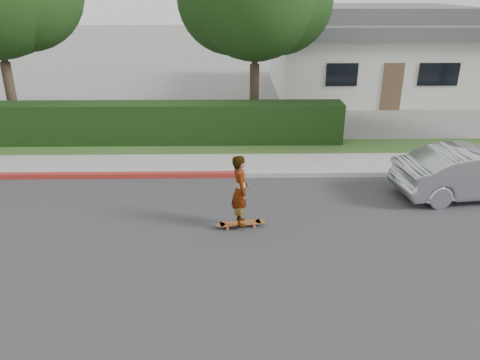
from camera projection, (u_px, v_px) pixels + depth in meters
The scene contains 11 objects.
ground at pixel (203, 250), 10.09m from camera, with size 120.00×120.00×0.00m, color slate.
road at pixel (203, 249), 10.09m from camera, with size 60.00×8.00×0.01m, color #2D2D30.
curb_far at pixel (211, 175), 13.84m from camera, with size 60.00×0.20×0.15m, color #9E9E99.
curb_red_section at pixel (41, 176), 13.76m from camera, with size 12.00×0.21×0.15m, color maroon.
sidewalk_far at pixel (212, 164), 14.67m from camera, with size 60.00×1.60×0.12m, color gray.
planting_strip at pixel (214, 148), 16.15m from camera, with size 60.00×1.60×0.10m, color #2D4C1E.
hedge at pixel (128, 124), 16.39m from camera, with size 15.00×1.00×1.50m, color black.
house at pixel (374, 51), 24.14m from camera, with size 10.60×8.60×4.30m.
skateboard at pixel (240, 223), 10.98m from camera, with size 1.21×0.41×0.11m.
skateboarder at pixel (240, 190), 10.64m from camera, with size 0.61×0.40×1.67m, color white.
car_silver at pixel (473, 173), 12.39m from camera, with size 1.43×4.11×1.35m, color #A9ACB0.
Camera 1 is at (0.65, -8.73, 5.30)m, focal length 35.00 mm.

